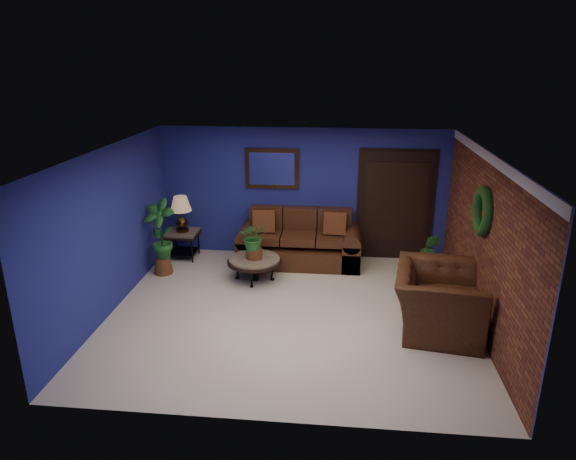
# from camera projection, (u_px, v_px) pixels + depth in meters

# --- Properties ---
(floor) EXTENTS (5.50, 5.50, 0.00)m
(floor) POSITION_uv_depth(u_px,v_px,m) (291.00, 312.00, 7.92)
(floor) COLOR beige
(floor) RESTS_ON ground
(wall_back) EXTENTS (5.50, 0.04, 2.50)m
(wall_back) POSITION_uv_depth(u_px,v_px,m) (303.00, 193.00, 9.87)
(wall_back) COLOR navy
(wall_back) RESTS_ON ground
(wall_left) EXTENTS (0.04, 5.00, 2.50)m
(wall_left) POSITION_uv_depth(u_px,v_px,m) (111.00, 230.00, 7.78)
(wall_left) COLOR navy
(wall_left) RESTS_ON ground
(wall_right_brick) EXTENTS (0.04, 5.00, 2.50)m
(wall_right_brick) POSITION_uv_depth(u_px,v_px,m) (484.00, 243.00, 7.25)
(wall_right_brick) COLOR brown
(wall_right_brick) RESTS_ON ground
(ceiling) EXTENTS (5.50, 5.00, 0.02)m
(ceiling) POSITION_uv_depth(u_px,v_px,m) (291.00, 151.00, 7.11)
(ceiling) COLOR white
(ceiling) RESTS_ON wall_back
(crown_molding) EXTENTS (0.03, 5.00, 0.14)m
(crown_molding) POSITION_uv_depth(u_px,v_px,m) (493.00, 160.00, 6.87)
(crown_molding) COLOR white
(crown_molding) RESTS_ON wall_right_brick
(wall_mirror) EXTENTS (1.02, 0.06, 0.77)m
(wall_mirror) POSITION_uv_depth(u_px,v_px,m) (272.00, 169.00, 9.73)
(wall_mirror) COLOR #3F2610
(wall_mirror) RESTS_ON wall_back
(closet_door) EXTENTS (1.44, 0.06, 2.18)m
(closet_door) POSITION_uv_depth(u_px,v_px,m) (395.00, 206.00, 9.73)
(closet_door) COLOR black
(closet_door) RESTS_ON wall_back
(wreath) EXTENTS (0.16, 0.72, 0.72)m
(wreath) POSITION_uv_depth(u_px,v_px,m) (483.00, 211.00, 7.16)
(wreath) COLOR black
(wreath) RESTS_ON wall_right_brick
(sofa) EXTENTS (2.28, 0.99, 1.03)m
(sofa) POSITION_uv_depth(u_px,v_px,m) (299.00, 245.00, 9.78)
(sofa) COLOR #492615
(sofa) RESTS_ON ground
(coffee_table) EXTENTS (0.95, 0.95, 0.41)m
(coffee_table) POSITION_uv_depth(u_px,v_px,m) (254.00, 261.00, 8.96)
(coffee_table) COLOR #504B46
(coffee_table) RESTS_ON ground
(end_table) EXTENTS (0.59, 0.59, 0.54)m
(end_table) POSITION_uv_depth(u_px,v_px,m) (183.00, 238.00, 9.93)
(end_table) COLOR #504B46
(end_table) RESTS_ON ground
(table_lamp) EXTENTS (0.40, 0.40, 0.67)m
(table_lamp) POSITION_uv_depth(u_px,v_px,m) (181.00, 210.00, 9.75)
(table_lamp) COLOR #3F2610
(table_lamp) RESTS_ON end_table
(side_chair) EXTENTS (0.44, 0.44, 0.99)m
(side_chair) POSITION_uv_depth(u_px,v_px,m) (339.00, 234.00, 9.67)
(side_chair) COLOR brown
(side_chair) RESTS_ON ground
(armchair) EXTENTS (1.43, 1.58, 0.91)m
(armchair) POSITION_uv_depth(u_px,v_px,m) (439.00, 300.00, 7.30)
(armchair) COLOR #492615
(armchair) RESTS_ON ground
(coffee_plant) EXTENTS (0.59, 0.55, 0.67)m
(coffee_plant) POSITION_uv_depth(u_px,v_px,m) (254.00, 239.00, 8.83)
(coffee_plant) COLOR brown
(coffee_plant) RESTS_ON coffee_table
(floor_plant) EXTENTS (0.39, 0.35, 0.74)m
(floor_plant) POSITION_uv_depth(u_px,v_px,m) (429.00, 253.00, 9.29)
(floor_plant) COLOR brown
(floor_plant) RESTS_ON ground
(tall_plant) EXTENTS (0.69, 0.56, 1.38)m
(tall_plant) POSITION_uv_depth(u_px,v_px,m) (161.00, 235.00, 9.11)
(tall_plant) COLOR brown
(tall_plant) RESTS_ON ground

